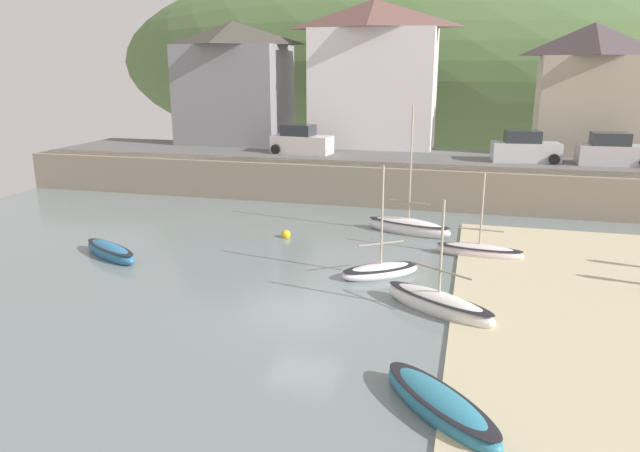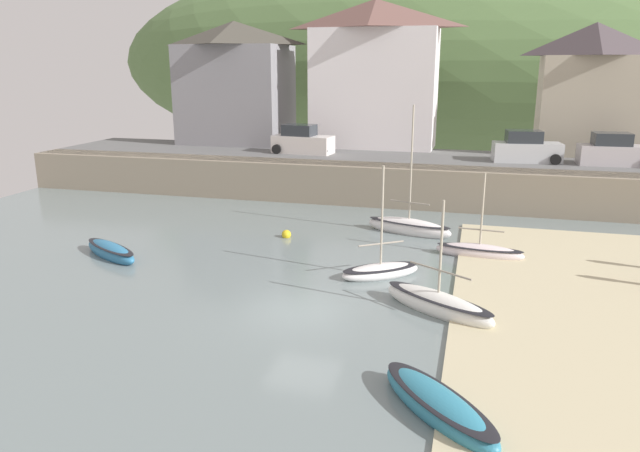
% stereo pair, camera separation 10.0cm
% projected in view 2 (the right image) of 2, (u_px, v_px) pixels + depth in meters
% --- Properties ---
extents(quay_seawall, '(48.00, 9.40, 2.40)m').
position_uv_depth(quay_seawall, '(383.00, 181.00, 36.68)').
color(quay_seawall, gray).
rests_on(quay_seawall, ground).
extents(hillside_backdrop, '(80.00, 44.00, 24.65)m').
position_uv_depth(hillside_backdrop, '(447.00, 62.00, 69.62)').
color(hillside_backdrop, '#547441').
rests_on(hillside_backdrop, ground).
extents(waterfront_building_left, '(8.15, 6.15, 9.07)m').
position_uv_depth(waterfront_building_left, '(236.00, 82.00, 45.58)').
color(waterfront_building_left, gray).
rests_on(waterfront_building_left, ground).
extents(waterfront_building_centre, '(9.16, 4.40, 10.35)m').
position_uv_depth(waterfront_building_centre, '(374.00, 74.00, 42.72)').
color(waterfront_building_centre, silver).
rests_on(waterfront_building_centre, ground).
extents(waterfront_building_right, '(6.59, 4.46, 8.55)m').
position_uv_depth(waterfront_building_right, '(590.00, 88.00, 39.34)').
color(waterfront_building_right, '#A89D88').
rests_on(waterfront_building_right, ground).
extents(sailboat_far_left, '(4.61, 2.32, 6.65)m').
position_uv_depth(sailboat_far_left, '(409.00, 227.00, 30.10)').
color(sailboat_far_left, white).
rests_on(sailboat_far_left, ground).
extents(sailboat_tall_mast, '(3.92, 1.33, 3.97)m').
position_uv_depth(sailboat_tall_mast, '(479.00, 251.00, 26.38)').
color(sailboat_tall_mast, silver).
rests_on(sailboat_tall_mast, ground).
extents(sailboat_white_hull, '(3.39, 2.88, 4.68)m').
position_uv_depth(sailboat_white_hull, '(381.00, 271.00, 23.97)').
color(sailboat_white_hull, white).
rests_on(sailboat_white_hull, ground).
extents(sailboat_nearest_shore, '(4.32, 3.29, 4.19)m').
position_uv_depth(sailboat_nearest_shore, '(438.00, 304.00, 20.45)').
color(sailboat_nearest_shore, white).
rests_on(sailboat_nearest_shore, ground).
extents(dinghy_open_wooden, '(3.63, 3.83, 0.82)m').
position_uv_depth(dinghy_open_wooden, '(438.00, 405.00, 14.45)').
color(dinghy_open_wooden, teal).
rests_on(dinghy_open_wooden, ground).
extents(motorboat_with_cabin, '(3.86, 2.75, 0.84)m').
position_uv_depth(motorboat_with_cabin, '(111.00, 251.00, 26.40)').
color(motorboat_with_cabin, teal).
rests_on(motorboat_with_cabin, ground).
extents(parked_car_near_slipway, '(4.27, 2.16, 1.95)m').
position_uv_depth(parked_car_near_slipway, '(302.00, 141.00, 40.72)').
color(parked_car_near_slipway, silver).
rests_on(parked_car_near_slipway, ground).
extents(parked_car_by_wall, '(4.27, 2.17, 1.95)m').
position_uv_depth(parked_car_by_wall, '(526.00, 149.00, 37.08)').
color(parked_car_by_wall, '#BABCBF').
rests_on(parked_car_by_wall, ground).
extents(parked_car_end_of_row, '(4.18, 1.90, 1.95)m').
position_uv_depth(parked_car_end_of_row, '(614.00, 152.00, 35.83)').
color(parked_car_end_of_row, '#BAB3B6').
rests_on(parked_car_end_of_row, ground).
extents(mooring_buoy, '(0.46, 0.46, 0.46)m').
position_uv_depth(mooring_buoy, '(286.00, 235.00, 29.44)').
color(mooring_buoy, yellow).
rests_on(mooring_buoy, ground).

